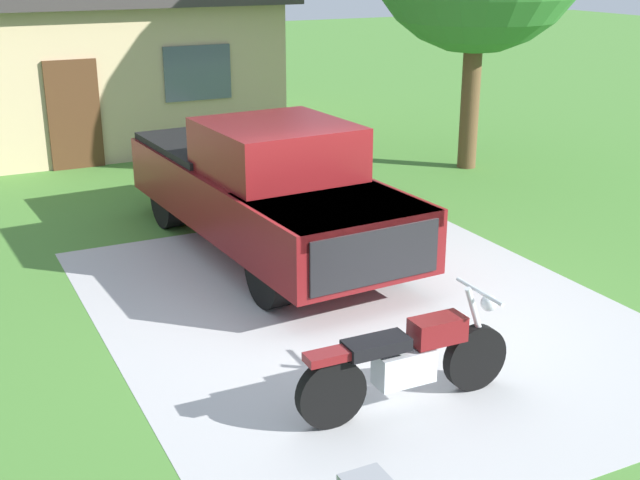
% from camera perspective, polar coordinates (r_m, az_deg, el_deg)
% --- Properties ---
extents(ground_plane, '(80.00, 80.00, 0.00)m').
position_cam_1_polar(ground_plane, '(9.78, 2.97, -5.02)').
color(ground_plane, '#4A8133').
extents(driveway_pad, '(5.83, 7.34, 0.01)m').
position_cam_1_polar(driveway_pad, '(9.78, 2.97, -5.01)').
color(driveway_pad, '#B2B2B2').
rests_on(driveway_pad, ground).
extents(motorcycle, '(2.21, 0.70, 1.09)m').
position_cam_1_polar(motorcycle, '(7.71, 6.11, -8.28)').
color(motorcycle, black).
rests_on(motorcycle, ground).
extents(pickup_truck, '(2.33, 5.73, 1.90)m').
position_cam_1_polar(pickup_truck, '(11.56, -3.96, 3.84)').
color(pickup_truck, black).
rests_on(pickup_truck, ground).
extents(neighbor_house, '(9.60, 5.60, 3.50)m').
position_cam_1_polar(neighbor_house, '(19.11, -18.26, 11.65)').
color(neighbor_house, tan).
rests_on(neighbor_house, ground).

